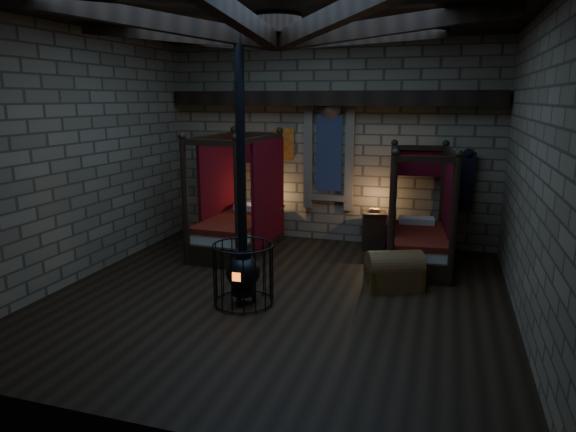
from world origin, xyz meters
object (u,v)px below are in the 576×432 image
(trunk_left, at_px, (228,250))
(stove, at_px, (243,267))
(trunk_right, at_px, (394,271))
(bed_left, at_px, (239,223))
(bed_right, at_px, (418,237))

(trunk_left, relative_size, stove, 0.19)
(trunk_right, distance_m, stove, 2.51)
(bed_left, relative_size, bed_right, 1.08)
(bed_right, relative_size, trunk_right, 2.11)
(bed_right, bearing_deg, bed_left, 176.10)
(bed_left, xyz_separation_m, bed_right, (3.53, 0.14, -0.05))
(trunk_right, xyz_separation_m, stove, (-2.11, -1.33, 0.30))
(bed_right, bearing_deg, trunk_left, -170.83)
(bed_left, relative_size, stove, 0.58)
(trunk_left, relative_size, trunk_right, 0.75)
(bed_left, height_order, trunk_left, bed_left)
(bed_right, distance_m, trunk_right, 1.44)
(bed_right, distance_m, trunk_left, 3.57)
(trunk_left, bearing_deg, trunk_right, -7.14)
(trunk_left, bearing_deg, bed_left, 97.82)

